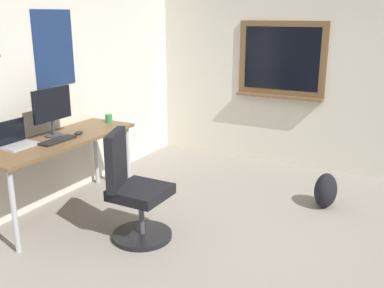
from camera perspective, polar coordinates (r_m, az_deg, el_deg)
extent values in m
plane|color=gray|center=(3.66, 9.85, -14.75)|extent=(5.20, 5.20, 0.00)
cube|color=silver|center=(4.56, -20.10, 8.10)|extent=(5.00, 0.10, 2.60)
cube|color=navy|center=(4.69, -17.29, 11.64)|extent=(0.52, 0.01, 0.74)
cube|color=silver|center=(5.56, 18.81, 9.55)|extent=(0.10, 5.00, 2.60)
cube|color=brown|center=(5.66, 11.44, 10.70)|extent=(0.04, 1.10, 0.90)
cube|color=black|center=(5.65, 11.40, 10.69)|extent=(0.01, 0.94, 0.76)
cube|color=brown|center=(5.68, 11.04, 6.00)|extent=(0.12, 1.10, 0.03)
cube|color=brown|center=(4.37, -16.73, 0.51)|extent=(1.65, 0.57, 0.03)
cylinder|color=#B7B7BC|center=(3.85, -21.88, -8.09)|extent=(0.04, 0.04, 0.72)
cylinder|color=#B7B7BC|center=(4.88, -8.20, -1.91)|extent=(0.04, 0.04, 0.72)
cylinder|color=#B7B7BC|center=(5.15, -12.24, -1.14)|extent=(0.04, 0.04, 0.72)
cylinder|color=black|center=(3.98, -6.42, -11.56)|extent=(0.52, 0.52, 0.04)
cylinder|color=#4C4C51|center=(3.90, -6.51, -9.09)|extent=(0.05, 0.05, 0.34)
cube|color=black|center=(3.81, -6.61, -6.16)|extent=(0.44, 0.44, 0.09)
cube|color=black|center=(3.76, -9.72, -1.96)|extent=(0.40, 0.21, 0.48)
cube|color=#ADAFB5|center=(4.19, -21.27, -0.22)|extent=(0.31, 0.21, 0.02)
cube|color=black|center=(4.24, -22.30, 1.44)|extent=(0.31, 0.01, 0.21)
cylinder|color=#38383D|center=(4.46, -17.30, 1.08)|extent=(0.17, 0.17, 0.01)
cylinder|color=#38383D|center=(4.44, -17.38, 2.04)|extent=(0.03, 0.03, 0.14)
cube|color=black|center=(4.38, -17.54, 4.88)|extent=(0.46, 0.02, 0.31)
cube|color=black|center=(4.25, -16.85, 0.45)|extent=(0.37, 0.13, 0.02)
ellipsoid|color=#262628|center=(4.45, -14.33, 1.42)|extent=(0.10, 0.06, 0.03)
cylinder|color=#338C4C|center=(4.86, -10.63, 3.24)|extent=(0.08, 0.08, 0.09)
ellipsoid|color=black|center=(4.67, 16.77, -5.73)|extent=(0.32, 0.22, 0.35)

